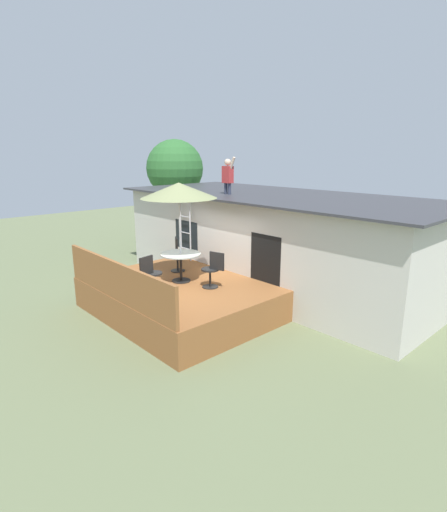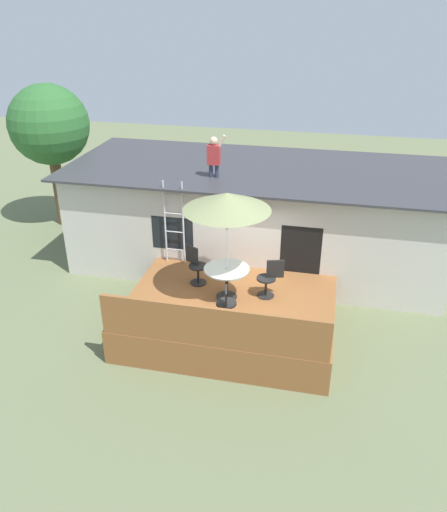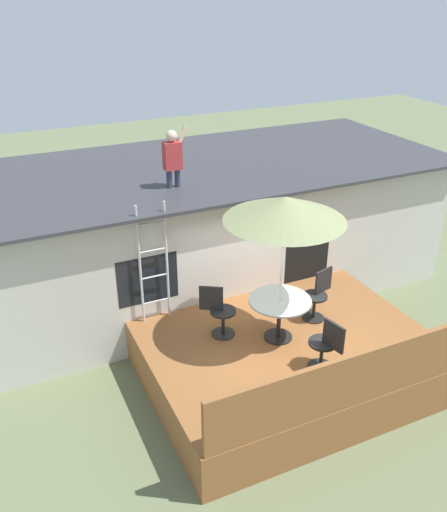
{
  "view_description": "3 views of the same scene",
  "coord_description": "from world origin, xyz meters",
  "px_view_note": "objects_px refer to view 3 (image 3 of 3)",
  "views": [
    {
      "loc": [
        7.88,
        -5.82,
        4.05
      ],
      "look_at": [
        0.51,
        0.98,
        1.44
      ],
      "focal_mm": 27.87,
      "sensor_mm": 36.0,
      "label": 1
    },
    {
      "loc": [
        2.0,
        -9.79,
        6.99
      ],
      "look_at": [
        -0.31,
        0.6,
        1.57
      ],
      "focal_mm": 35.83,
      "sensor_mm": 36.0,
      "label": 2
    },
    {
      "loc": [
        -4.2,
        -6.53,
        6.23
      ],
      "look_at": [
        -0.65,
        1.12,
        1.98
      ],
      "focal_mm": 38.51,
      "sensor_mm": 36.0,
      "label": 3
    }
  ],
  "objects_px": {
    "patio_umbrella": "(285,209)",
    "patio_chair_near": "(326,345)",
    "person_figure": "(173,155)",
    "patio_chair_right": "(318,295)",
    "patio_table": "(280,308)",
    "patio_chair_left": "(219,311)",
    "step_ladder": "(154,264)"
  },
  "relations": [
    {
      "from": "patio_table",
      "to": "step_ladder",
      "type": "relative_size",
      "value": 0.47
    },
    {
      "from": "patio_umbrella",
      "to": "patio_chair_near",
      "type": "relative_size",
      "value": 2.76
    },
    {
      "from": "step_ladder",
      "to": "patio_chair_near",
      "type": "height_order",
      "value": "step_ladder"
    },
    {
      "from": "person_figure",
      "to": "patio_table",
      "type": "bearing_deg",
      "value": -70.72
    },
    {
      "from": "patio_table",
      "to": "patio_chair_left",
      "type": "relative_size",
      "value": 1.13
    },
    {
      "from": "person_figure",
      "to": "patio_chair_near",
      "type": "bearing_deg",
      "value": -72.92
    },
    {
      "from": "patio_chair_near",
      "to": "person_figure",
      "type": "bearing_deg",
      "value": 5.42
    },
    {
      "from": "step_ladder",
      "to": "patio_chair_near",
      "type": "distance_m",
      "value": 3.18
    },
    {
      "from": "patio_chair_left",
      "to": "patio_chair_near",
      "type": "height_order",
      "value": "same"
    },
    {
      "from": "patio_table",
      "to": "patio_chair_left",
      "type": "distance_m",
      "value": 1.02
    },
    {
      "from": "patio_chair_left",
      "to": "patio_chair_right",
      "type": "bearing_deg",
      "value": 22.93
    },
    {
      "from": "person_figure",
      "to": "patio_umbrella",
      "type": "bearing_deg",
      "value": -70.72
    },
    {
      "from": "patio_chair_near",
      "to": "patio_table",
      "type": "bearing_deg",
      "value": 0.0
    },
    {
      "from": "patio_umbrella",
      "to": "patio_chair_near",
      "type": "height_order",
      "value": "patio_umbrella"
    },
    {
      "from": "patio_chair_left",
      "to": "patio_umbrella",
      "type": "bearing_deg",
      "value": 0.0
    },
    {
      "from": "patio_chair_right",
      "to": "patio_chair_left",
      "type": "bearing_deg",
      "value": -23.8
    },
    {
      "from": "patio_table",
      "to": "patio_chair_right",
      "type": "height_order",
      "value": "patio_chair_right"
    },
    {
      "from": "patio_chair_left",
      "to": "patio_chair_right",
      "type": "relative_size",
      "value": 1.0
    },
    {
      "from": "patio_umbrella",
      "to": "patio_chair_right",
      "type": "xyz_separation_m",
      "value": [
        0.94,
        0.27,
        -1.89
      ]
    },
    {
      "from": "patio_chair_left",
      "to": "patio_chair_right",
      "type": "height_order",
      "value": "same"
    },
    {
      "from": "person_figure",
      "to": "step_ladder",
      "type": "bearing_deg",
      "value": -127.6
    },
    {
      "from": "patio_chair_right",
      "to": "patio_umbrella",
      "type": "bearing_deg",
      "value": 0.0
    },
    {
      "from": "person_figure",
      "to": "patio_chair_right",
      "type": "distance_m",
      "value": 3.59
    },
    {
      "from": "patio_table",
      "to": "step_ladder",
      "type": "xyz_separation_m",
      "value": [
        -1.67,
        1.44,
        0.51
      ]
    },
    {
      "from": "patio_table",
      "to": "patio_chair_right",
      "type": "bearing_deg",
      "value": 15.87
    },
    {
      "from": "step_ladder",
      "to": "patio_table",
      "type": "bearing_deg",
      "value": -40.72
    },
    {
      "from": "patio_umbrella",
      "to": "person_figure",
      "type": "height_order",
      "value": "person_figure"
    },
    {
      "from": "patio_table",
      "to": "patio_chair_near",
      "type": "relative_size",
      "value": 1.13
    },
    {
      "from": "patio_table",
      "to": "person_figure",
      "type": "relative_size",
      "value": 0.94
    },
    {
      "from": "person_figure",
      "to": "patio_chair_left",
      "type": "distance_m",
      "value": 2.93
    },
    {
      "from": "step_ladder",
      "to": "patio_chair_near",
      "type": "relative_size",
      "value": 2.39
    },
    {
      "from": "patio_chair_left",
      "to": "patio_table",
      "type": "bearing_deg",
      "value": -0.0
    }
  ]
}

